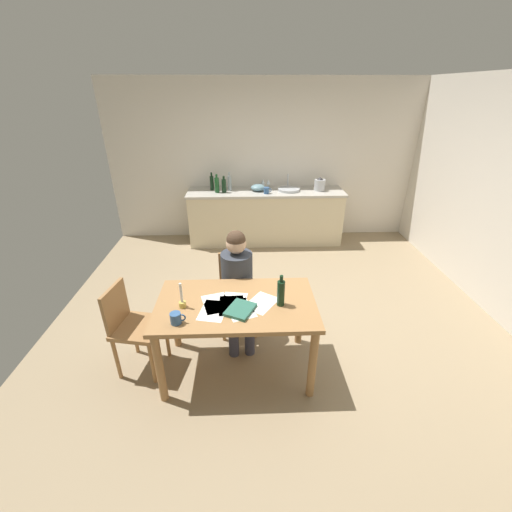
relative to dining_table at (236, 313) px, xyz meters
name	(u,v)px	position (x,y,z in m)	size (l,w,h in m)	color
ground_plane	(277,320)	(0.45, 0.74, -0.66)	(5.20, 5.20, 0.04)	#937F60
wall_back	(265,162)	(0.45, 3.34, 0.66)	(5.20, 0.12, 2.60)	silver
kitchen_counter	(265,216)	(0.45, 2.98, -0.19)	(2.59, 0.64, 0.90)	beige
dining_table	(236,313)	(0.00, 0.00, 0.00)	(1.39, 0.80, 0.76)	#9E7042
chair_at_table	(237,289)	(-0.01, 0.64, -0.16)	(0.44, 0.44, 0.87)	#9E7042
person_seated	(238,281)	(0.01, 0.49, 0.03)	(0.36, 0.61, 1.19)	#333842
chair_side_empty	(132,325)	(-0.95, 0.06, -0.15)	(0.47, 0.47, 0.88)	#9E7042
coffee_mug	(176,318)	(-0.47, -0.26, 0.16)	(0.12, 0.09, 0.09)	#33598C
candlestick	(182,301)	(-0.45, -0.04, 0.17)	(0.06, 0.06, 0.23)	gold
book_magazine	(240,310)	(0.04, -0.12, 0.12)	(0.20, 0.25, 0.03)	#2B604E
paper_letter	(213,311)	(-0.19, -0.11, 0.11)	(0.21, 0.30, 0.00)	white
paper_bill	(261,303)	(0.22, -0.01, 0.11)	(0.21, 0.30, 0.00)	white
paper_envelope	(216,303)	(-0.17, 0.00, 0.11)	(0.21, 0.30, 0.00)	white
paper_receipt	(240,309)	(0.03, -0.10, 0.11)	(0.21, 0.30, 0.00)	white
paper_notice	(234,302)	(-0.02, 0.01, 0.11)	(0.21, 0.30, 0.00)	white
paper_flyer	(231,305)	(-0.04, -0.04, 0.11)	(0.21, 0.30, 0.00)	white
wine_bottle_on_table	(281,293)	(0.38, -0.04, 0.23)	(0.07, 0.07, 0.29)	black
sink_unit	(289,189)	(0.83, 2.98, 0.28)	(0.36, 0.36, 0.24)	#B2B7BC
bottle_oil	(212,183)	(-0.44, 3.07, 0.38)	(0.06, 0.06, 0.29)	black
bottle_vinegar	(217,185)	(-0.35, 2.92, 0.38)	(0.07, 0.07, 0.29)	#194C23
bottle_wine_red	(224,186)	(-0.24, 2.92, 0.37)	(0.07, 0.07, 0.27)	black
bottle_sauce	(230,183)	(-0.15, 3.02, 0.38)	(0.06, 0.06, 0.30)	#8C999E
mixing_bowl	(258,188)	(0.32, 2.99, 0.31)	(0.24, 0.24, 0.11)	#668C99
stovetop_kettle	(320,185)	(1.34, 2.98, 0.35)	(0.18, 0.18, 0.22)	#B7BABF
wine_glass_near_sink	(268,182)	(0.50, 3.13, 0.36)	(0.07, 0.07, 0.15)	silver
wine_glass_by_kettle	(263,182)	(0.41, 3.13, 0.36)	(0.07, 0.07, 0.15)	silver
teacup_on_counter	(267,190)	(0.45, 2.83, 0.31)	(0.13, 0.09, 0.10)	#33598C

